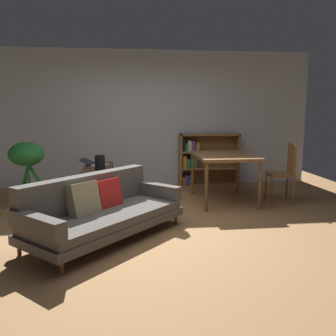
{
  "coord_description": "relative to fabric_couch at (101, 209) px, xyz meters",
  "views": [
    {
      "loc": [
        -0.4,
        -4.5,
        1.54
      ],
      "look_at": [
        0.22,
        0.59,
        0.69
      ],
      "focal_mm": 37.73,
      "sensor_mm": 36.0,
      "label": 1
    }
  ],
  "objects": [
    {
      "name": "back_wall_panel",
      "position": [
        0.71,
        2.98,
        1.01
      ],
      "size": [
        6.8,
        0.1,
        2.7
      ],
      "primitive_type": "cube",
      "color": "silver",
      "rests_on": "ground_plane"
    },
    {
      "name": "potted_floor_plant",
      "position": [
        -1.23,
        1.51,
        0.38
      ],
      "size": [
        0.55,
        0.54,
        1.04
      ],
      "color": "#333338",
      "rests_on": "ground_plane"
    },
    {
      "name": "dining_table",
      "position": [
        1.95,
        1.46,
        0.38
      ],
      "size": [
        0.95,
        1.2,
        0.8
      ],
      "color": "brown",
      "rests_on": "ground_plane"
    },
    {
      "name": "open_laptop",
      "position": [
        -0.21,
        1.9,
        0.28
      ],
      "size": [
        0.5,
        0.39,
        0.12
      ],
      "color": "silver",
      "rests_on": "media_console"
    },
    {
      "name": "fabric_couch",
      "position": [
        0.0,
        0.0,
        0.0
      ],
      "size": [
        2.01,
        2.04,
        0.75
      ],
      "color": "brown",
      "rests_on": "ground_plane"
    },
    {
      "name": "desk_speaker",
      "position": [
        -0.09,
        1.42,
        0.37
      ],
      "size": [
        0.16,
        0.16,
        0.23
      ],
      "color": "black",
      "rests_on": "media_console"
    },
    {
      "name": "ground_plane",
      "position": [
        0.71,
        0.28,
        -0.34
      ],
      "size": [
        8.16,
        8.16,
        0.0
      ],
      "primitive_type": "plane",
      "color": "#9E7042"
    },
    {
      "name": "dining_chair_near",
      "position": [
        2.95,
        1.31,
        0.2
      ],
      "size": [
        0.45,
        0.46,
        0.98
      ],
      "color": "brown",
      "rests_on": "ground_plane"
    },
    {
      "name": "bookshelf",
      "position": [
        1.91,
        2.8,
        0.19
      ],
      "size": [
        1.22,
        0.32,
        1.06
      ],
      "color": "olive",
      "rests_on": "ground_plane"
    },
    {
      "name": "media_console",
      "position": [
        -0.15,
        1.72,
        -0.05
      ],
      "size": [
        0.47,
        1.23,
        0.59
      ],
      "color": "#56351E",
      "rests_on": "ground_plane"
    }
  ]
}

